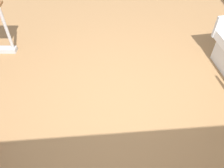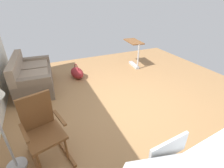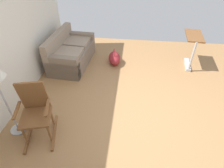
# 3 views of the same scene
# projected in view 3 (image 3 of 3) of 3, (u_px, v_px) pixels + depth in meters

# --- Properties ---
(ground_plane) EXTENTS (7.03, 7.03, 0.00)m
(ground_plane) POSITION_uv_depth(u_px,v_px,m) (135.00, 116.00, 3.65)
(ground_plane) COLOR #9E7247
(couch) EXTENTS (1.65, 0.95, 0.85)m
(couch) POSITION_uv_depth(u_px,v_px,m) (71.00, 53.00, 5.01)
(couch) COLOR #7D6C5C
(couch) RESTS_ON ground
(rocking_chair) EXTENTS (0.85, 0.65, 1.05)m
(rocking_chair) POSITION_uv_depth(u_px,v_px,m) (36.00, 112.00, 3.06)
(rocking_chair) COLOR brown
(rocking_chair) RESTS_ON ground
(overbed_table) EXTENTS (0.86, 0.47, 0.84)m
(overbed_table) POSITION_uv_depth(u_px,v_px,m) (192.00, 47.00, 4.80)
(overbed_table) COLOR #B2B5BA
(overbed_table) RESTS_ON ground
(duffel_bag) EXTENTS (0.61, 0.41, 0.43)m
(duffel_bag) POSITION_uv_depth(u_px,v_px,m) (114.00, 58.00, 5.11)
(duffel_bag) COLOR maroon
(duffel_bag) RESTS_ON ground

